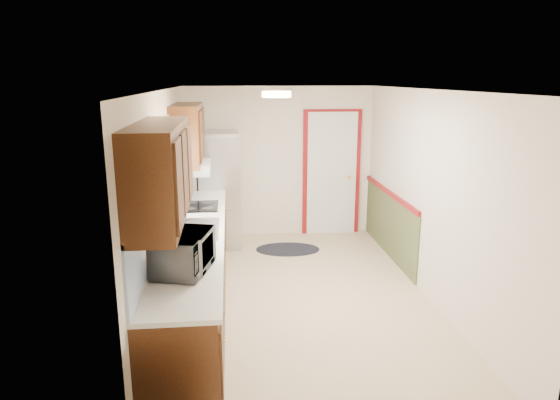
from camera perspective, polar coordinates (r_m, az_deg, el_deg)
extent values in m
cube|color=#CAB58E|center=(6.01, 2.35, -11.04)|extent=(3.20, 5.20, 0.12)
cube|color=white|center=(5.46, 2.61, 12.47)|extent=(3.20, 5.20, 0.12)
cube|color=#F0E3D0|center=(8.05, -0.07, 4.34)|extent=(3.20, 0.10, 2.40)
cube|color=#F0E3D0|center=(3.28, 8.82, -10.22)|extent=(3.20, 0.10, 2.40)
cube|color=#F0E3D0|center=(5.60, -12.89, -0.24)|extent=(0.10, 5.20, 2.40)
cube|color=#F0E3D0|center=(6.01, 16.77, 0.47)|extent=(0.10, 5.20, 2.40)
cube|color=#3C1E0D|center=(5.52, -9.71, -8.50)|extent=(0.60, 4.00, 0.90)
cube|color=white|center=(5.36, -9.76, -3.84)|extent=(0.63, 4.00, 0.04)
cube|color=#639FF1|center=(5.31, -13.15, -0.86)|extent=(0.02, 4.00, 0.55)
cube|color=#3C1E0D|center=(3.90, -13.58, 3.04)|extent=(0.35, 1.40, 0.75)
cube|color=#3C1E0D|center=(6.56, -10.52, 7.45)|extent=(0.35, 1.20, 0.75)
cube|color=white|center=(5.32, -13.22, 3.63)|extent=(0.02, 1.00, 0.90)
cube|color=#DA5928|center=(5.27, -12.94, 7.40)|extent=(0.05, 1.12, 0.24)
cube|color=#B7B7BC|center=(5.45, -9.75, -3.27)|extent=(0.52, 0.82, 0.02)
cube|color=white|center=(6.66, -9.89, 3.67)|extent=(0.45, 0.60, 0.15)
cube|color=maroon|center=(8.18, 5.89, 3.00)|extent=(0.94, 0.05, 2.08)
cube|color=white|center=(8.16, 5.92, 2.97)|extent=(0.80, 0.04, 2.00)
cube|color=#4A552F|center=(7.42, 12.36, -2.76)|extent=(0.02, 2.30, 0.90)
cube|color=maroon|center=(7.30, 12.45, 0.78)|extent=(0.04, 2.30, 0.06)
cylinder|color=#FFD88C|center=(5.22, -0.40, 11.98)|extent=(0.30, 0.30, 0.06)
imported|color=white|center=(4.26, -11.02, -5.44)|extent=(0.46, 0.65, 0.40)
cube|color=#B7B7BC|center=(7.63, -7.38, 1.20)|extent=(0.75, 0.70, 1.75)
cylinder|color=black|center=(7.29, -9.33, -0.16)|extent=(0.02, 0.02, 1.22)
ellipsoid|color=black|center=(7.56, 0.89, -5.65)|extent=(1.00, 0.69, 0.01)
cube|color=black|center=(6.36, -9.21, -0.72)|extent=(0.47, 0.56, 0.02)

